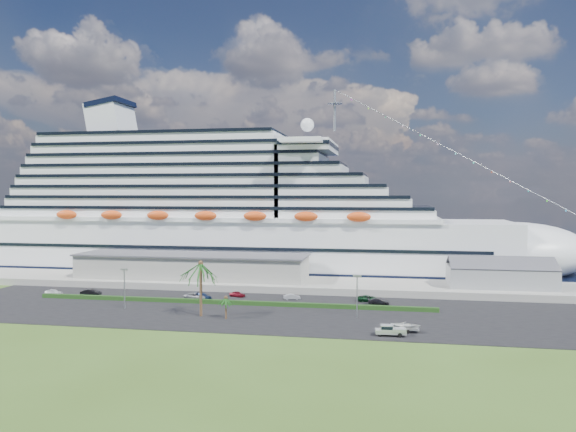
% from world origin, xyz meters
% --- Properties ---
extents(ground, '(420.00, 420.00, 0.00)m').
position_xyz_m(ground, '(0.00, 0.00, 0.00)').
color(ground, '#39541C').
rests_on(ground, ground).
extents(asphalt_lot, '(140.00, 38.00, 0.12)m').
position_xyz_m(asphalt_lot, '(0.00, 11.00, 0.06)').
color(asphalt_lot, black).
rests_on(asphalt_lot, ground).
extents(wharf, '(240.00, 20.00, 1.80)m').
position_xyz_m(wharf, '(0.00, 40.00, 0.90)').
color(wharf, gray).
rests_on(wharf, ground).
extents(water, '(420.00, 160.00, 0.02)m').
position_xyz_m(water, '(0.00, 130.00, 0.01)').
color(water, black).
rests_on(water, ground).
extents(cruise_ship, '(191.00, 38.00, 54.00)m').
position_xyz_m(cruise_ship, '(-21.53, 64.00, 16.69)').
color(cruise_ship, silver).
rests_on(cruise_ship, ground).
extents(terminal_building, '(61.00, 15.00, 6.30)m').
position_xyz_m(terminal_building, '(-25.00, 40.00, 5.01)').
color(terminal_building, gray).
rests_on(terminal_building, wharf).
extents(port_shed, '(24.00, 12.31, 7.37)m').
position_xyz_m(port_shed, '(52.00, 40.00, 4.40)').
color(port_shed, gray).
rests_on(port_shed, wharf).
extents(hedge, '(88.00, 1.10, 0.90)m').
position_xyz_m(hedge, '(-8.00, 16.00, 0.57)').
color(hedge, black).
rests_on(hedge, asphalt_lot).
extents(lamp_post_left, '(1.60, 0.35, 8.27)m').
position_xyz_m(lamp_post_left, '(-28.00, 8.00, 5.34)').
color(lamp_post_left, gray).
rests_on(lamp_post_left, asphalt_lot).
extents(lamp_post_right, '(1.60, 0.35, 8.27)m').
position_xyz_m(lamp_post_right, '(20.00, 8.00, 5.34)').
color(lamp_post_right, gray).
rests_on(lamp_post_right, asphalt_lot).
extents(palm_tall, '(8.82, 8.82, 11.13)m').
position_xyz_m(palm_tall, '(-10.00, 4.00, 9.20)').
color(palm_tall, '#47301E').
rests_on(palm_tall, ground).
extents(palm_short, '(3.53, 3.53, 4.56)m').
position_xyz_m(palm_short, '(-4.50, 2.50, 3.67)').
color(palm_short, '#47301E').
rests_on(palm_short, ground).
extents(parked_car_0, '(4.14, 1.82, 1.39)m').
position_xyz_m(parked_car_0, '(-51.42, 19.02, 0.81)').
color(parked_car_0, white).
rests_on(parked_car_0, asphalt_lot).
extents(parked_car_1, '(4.81, 1.98, 1.55)m').
position_xyz_m(parked_car_1, '(-42.26, 19.57, 0.90)').
color(parked_car_1, black).
rests_on(parked_car_1, asphalt_lot).
extents(parked_car_2, '(5.70, 3.58, 1.47)m').
position_xyz_m(parked_car_2, '(-16.86, 19.87, 0.85)').
color(parked_car_2, '#96969E').
rests_on(parked_car_2, asphalt_lot).
extents(parked_car_3, '(5.07, 3.46, 1.36)m').
position_xyz_m(parked_car_3, '(-15.59, 20.76, 0.80)').
color(parked_car_3, navy).
rests_on(parked_car_3, asphalt_lot).
extents(parked_car_4, '(4.03, 2.47, 1.28)m').
position_xyz_m(parked_car_4, '(-8.43, 24.73, 0.76)').
color(parked_car_4, maroon).
rests_on(parked_car_4, asphalt_lot).
extents(parked_car_5, '(3.97, 2.31, 1.24)m').
position_xyz_m(parked_car_5, '(4.52, 23.77, 0.74)').
color(parked_car_5, '#ADAEB4').
rests_on(parked_car_5, asphalt_lot).
extents(parked_car_6, '(5.44, 3.80, 1.38)m').
position_xyz_m(parked_car_6, '(21.41, 24.71, 0.81)').
color(parked_car_6, black).
rests_on(parked_car_6, asphalt_lot).
extents(parked_car_7, '(4.58, 1.98, 1.31)m').
position_xyz_m(parked_car_7, '(23.82, 21.34, 0.78)').
color(parked_car_7, black).
rests_on(parked_car_7, asphalt_lot).
extents(pickup_truck, '(5.24, 2.21, 1.81)m').
position_xyz_m(pickup_truck, '(26.29, -4.70, 1.11)').
color(pickup_truck, black).
rests_on(pickup_truck, asphalt_lot).
extents(boat_trailer, '(5.86, 3.85, 1.68)m').
position_xyz_m(boat_trailer, '(28.91, -1.70, 1.23)').
color(boat_trailer, gray).
rests_on(boat_trailer, asphalt_lot).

